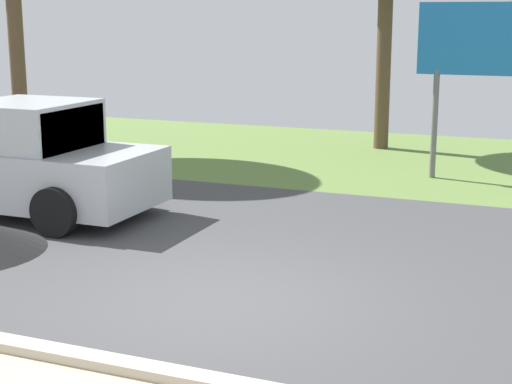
# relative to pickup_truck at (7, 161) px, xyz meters

# --- Properties ---
(ground_plane) EXTENTS (40.00, 22.00, 0.20)m
(ground_plane) POSITION_rel_pickup_truck_xyz_m (5.13, 0.34, -0.92)
(ground_plane) COLOR #424244
(pickup_truck) EXTENTS (5.20, 2.28, 1.88)m
(pickup_truck) POSITION_rel_pickup_truck_xyz_m (0.00, 0.00, 0.00)
(pickup_truck) COLOR #ADB2BA
(pickup_truck) RESTS_ON ground_plane
(roadside_billboard) EXTENTS (2.60, 0.12, 3.50)m
(roadside_billboard) POSITION_rel_pickup_truck_xyz_m (7.04, 5.55, 1.68)
(roadside_billboard) COLOR slate
(roadside_billboard) RESTS_ON ground_plane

